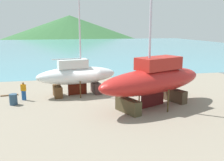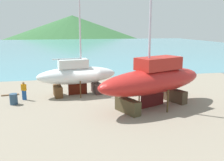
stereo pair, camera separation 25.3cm
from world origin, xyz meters
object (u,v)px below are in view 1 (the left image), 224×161
at_px(sailboat_small_center, 154,80).
at_px(worker, 24,91).
at_px(barrel_tar_black, 13,99).
at_px(sailboat_mid_port, 77,75).
at_px(barrel_rust_mid, 132,81).

bearing_deg(sailboat_small_center, worker, -43.96).
xyz_separation_m(sailboat_small_center, worker, (-10.84, 4.21, -1.43)).
bearing_deg(barrel_tar_black, sailboat_mid_port, 20.43).
xyz_separation_m(sailboat_mid_port, sailboat_small_center, (5.94, -5.06, 0.33)).
bearing_deg(sailboat_mid_port, barrel_rust_mid, 18.20).
relative_size(sailboat_mid_port, barrel_tar_black, 14.48).
height_order(sailboat_mid_port, sailboat_small_center, sailboat_small_center).
bearing_deg(barrel_rust_mid, sailboat_mid_port, -153.52).
relative_size(sailboat_small_center, barrel_tar_black, 18.57).
distance_m(worker, barrel_rust_mid, 12.35).
distance_m(barrel_rust_mid, barrel_tar_black, 13.45).
bearing_deg(barrel_rust_mid, sailboat_small_center, -95.20).
relative_size(sailboat_small_center, barrel_rust_mid, 20.61).
relative_size(sailboat_small_center, worker, 10.36).
relative_size(worker, barrel_rust_mid, 1.99).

